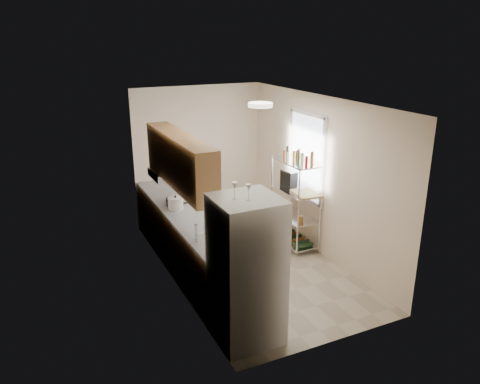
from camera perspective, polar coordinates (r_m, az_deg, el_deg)
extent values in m
cube|color=#B2A791|center=(7.56, 1.15, -8.80)|extent=(2.50, 4.40, 0.01)
cube|color=white|center=(6.76, 1.30, 11.21)|extent=(2.50, 4.40, 0.01)
cube|color=#F1E1C9|center=(9.00, -5.07, 4.59)|extent=(2.50, 0.01, 2.60)
cube|color=#F1E1C9|center=(5.31, 11.96, -6.09)|extent=(2.50, 0.01, 2.60)
cube|color=#F1E1C9|center=(6.62, -8.55, -0.82)|extent=(0.01, 4.40, 2.60)
cube|color=#F1E1C9|center=(7.67, 9.65, 1.88)|extent=(0.01, 4.40, 2.60)
cube|color=#AF7A4A|center=(7.42, -6.76, -5.75)|extent=(0.60, 3.48, 0.86)
cube|color=gray|center=(7.25, -6.78, -2.49)|extent=(0.63, 3.51, 0.04)
cube|color=#B7BABC|center=(6.25, -3.69, -6.03)|extent=(0.52, 0.44, 0.04)
cube|color=#B7BABC|center=(8.69, -7.94, -1.85)|extent=(0.01, 0.55, 0.72)
cube|color=#AF7A4A|center=(6.61, -7.37, 3.86)|extent=(0.33, 2.20, 0.72)
cube|color=#B7BABC|center=(7.48, -8.76, 2.21)|extent=(0.50, 0.60, 0.12)
cube|color=white|center=(7.87, 8.12, 4.27)|extent=(0.06, 1.00, 1.46)
cube|color=silver|center=(8.20, 6.55, -5.82)|extent=(0.45, 0.90, 0.02)
cube|color=silver|center=(8.02, 6.67, -2.90)|extent=(0.45, 0.90, 0.02)
cube|color=silver|center=(7.87, 6.79, 0.15)|extent=(0.45, 0.90, 0.02)
cube|color=silver|center=(7.72, 6.94, 3.67)|extent=(0.45, 0.90, 0.02)
cylinder|color=silver|center=(7.49, 7.11, -2.67)|extent=(0.02, 0.02, 1.55)
cylinder|color=silver|center=(8.19, 3.86, -0.66)|extent=(0.02, 0.02, 1.55)
cylinder|color=silver|center=(7.71, 9.79, -2.16)|extent=(0.02, 0.02, 1.55)
cylinder|color=silver|center=(8.40, 6.40, -0.24)|extent=(0.02, 0.02, 1.55)
cylinder|color=white|center=(6.50, 2.50, 10.58)|extent=(0.34, 0.34, 0.05)
cube|color=silver|center=(5.49, 0.77, -9.54)|extent=(0.73, 0.73, 1.78)
cylinder|color=silver|center=(7.32, -7.86, -1.37)|extent=(0.23, 0.23, 0.19)
cylinder|color=black|center=(7.50, -7.90, -1.45)|extent=(0.32, 0.32, 0.05)
cylinder|color=black|center=(7.71, -8.20, -0.91)|extent=(0.29, 0.29, 0.05)
cube|color=tan|center=(7.66, 8.10, -0.19)|extent=(0.43, 0.53, 0.03)
cube|color=black|center=(7.96, 5.98, 1.63)|extent=(0.22, 0.29, 0.30)
cube|color=red|center=(8.13, 4.98, -1.83)|extent=(0.12, 0.16, 0.16)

